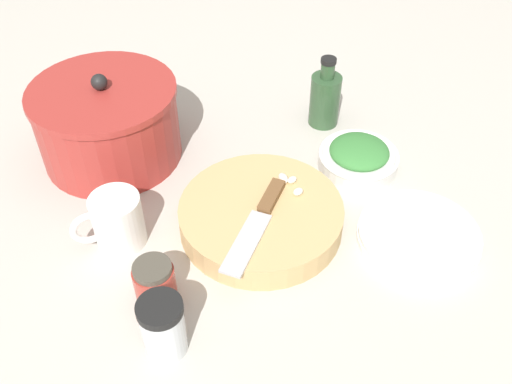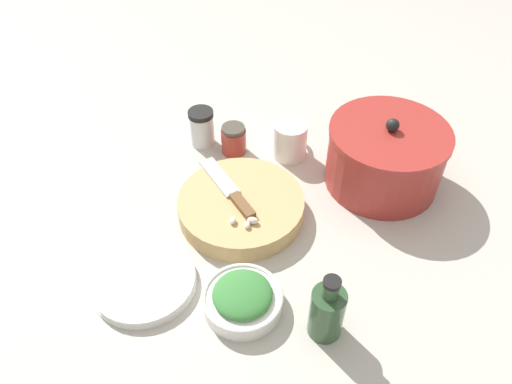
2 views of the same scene
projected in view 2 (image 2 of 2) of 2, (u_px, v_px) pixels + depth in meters
The scene contains 11 objects.
ground_plane at pixel (252, 222), 1.05m from camera, with size 5.00×5.00×0.00m, color #B2ADA3.
cutting_board at pixel (241, 206), 1.05m from camera, with size 0.27×0.27×0.04m.
chef_knife at pixel (230, 190), 1.05m from camera, with size 0.19×0.13×0.01m.
garlic_cloves at pixel (245, 222), 0.99m from camera, with size 0.03×0.06×0.01m.
herb_bowl at pixel (243, 299), 0.89m from camera, with size 0.15×0.15×0.05m.
spice_jar at pixel (202, 127), 1.21m from camera, with size 0.06×0.06×0.09m.
coffee_mug at pixel (290, 139), 1.18m from camera, with size 0.11×0.08×0.09m.
plate_stack at pixel (144, 281), 0.93m from camera, with size 0.20×0.20×0.02m.
honey_jar at pixel (234, 140), 1.19m from camera, with size 0.06×0.06×0.07m.
oil_bottle at pixel (327, 311), 0.83m from camera, with size 0.06×0.06×0.14m.
stock_pot at pixel (385, 157), 1.09m from camera, with size 0.26×0.26×0.17m.
Camera 2 is at (0.71, -0.01, 0.78)m, focal length 35.00 mm.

